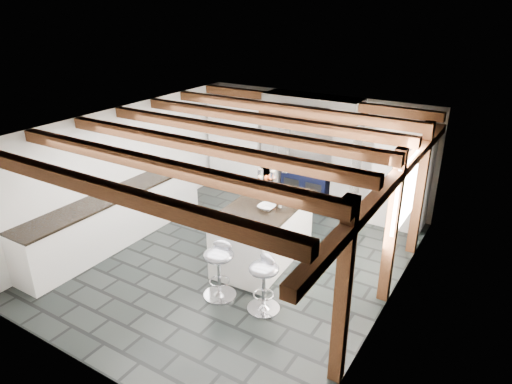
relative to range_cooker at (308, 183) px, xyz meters
The scene contains 6 objects.
ground 2.72m from the range_cooker, 90.00° to the right, with size 6.00×6.00×0.00m, color black.
room_shell 1.52m from the range_cooker, 115.80° to the right, with size 6.00×6.03×6.00m.
range_cooker is the anchor object (origin of this frame).
kitchen_island 2.47m from the range_cooker, 81.73° to the right, with size 1.15×2.05×1.32m.
bar_stool_near 3.79m from the range_cooker, 73.60° to the right, with size 0.55×0.55×0.86m.
bar_stool_far 3.72m from the range_cooker, 84.54° to the right, with size 0.49×0.49×0.89m.
Camera 1 is at (3.75, -5.53, 4.07)m, focal length 32.00 mm.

